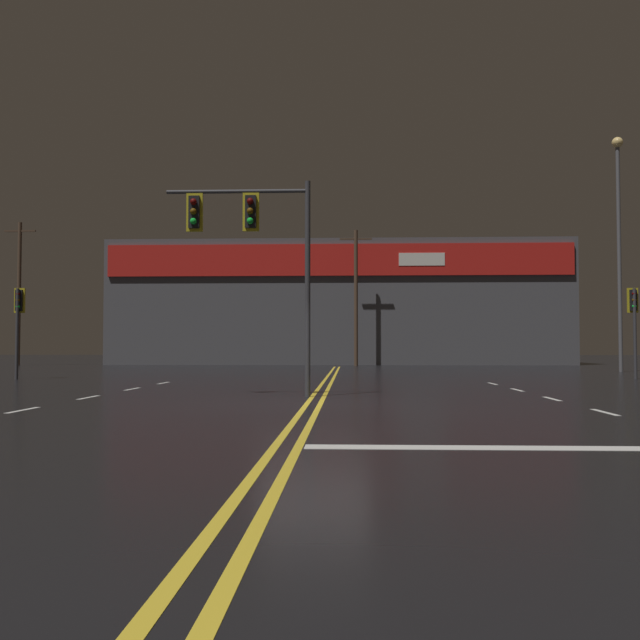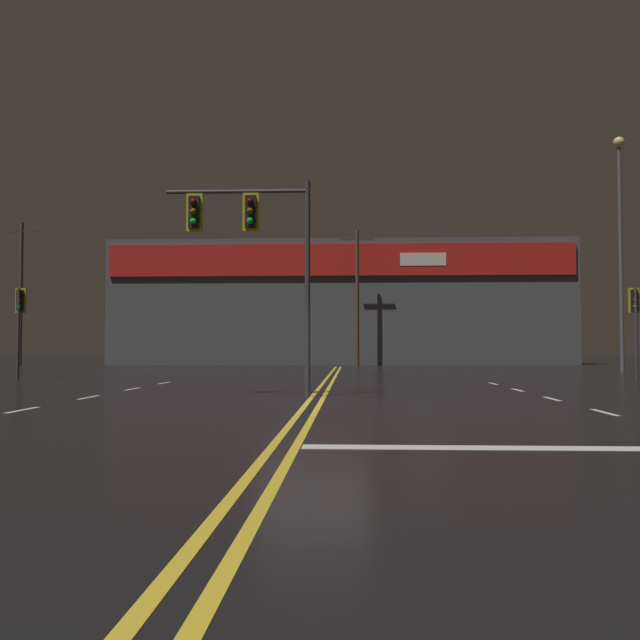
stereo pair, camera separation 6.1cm
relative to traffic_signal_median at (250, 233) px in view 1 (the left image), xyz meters
The scene contains 8 objects.
ground_plane 5.08m from the traffic_signal_median, 52.01° to the right, with size 200.00×200.00×0.00m, color black.
road_markings 6.33m from the traffic_signal_median, 51.15° to the right, with size 17.05×60.00×0.01m.
traffic_signal_median is the anchor object (origin of this frame).
traffic_signal_corner_northwest 14.34m from the traffic_signal_median, 137.80° to the left, with size 0.42×0.36×3.61m.
traffic_signal_corner_northeast 17.64m from the traffic_signal_median, 37.74° to the left, with size 0.42×0.36×3.63m.
streetlight_median_approach 25.24m from the traffic_signal_median, 49.01° to the left, with size 0.56×0.56×12.12m.
building_backdrop 36.96m from the traffic_signal_median, 87.27° to the left, with size 33.51×10.23×8.99m.
utility_pole_row 30.36m from the traffic_signal_median, 83.46° to the left, with size 46.19×0.26×11.96m.
Camera 1 is at (0.80, -15.85, 1.26)m, focal length 40.00 mm.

